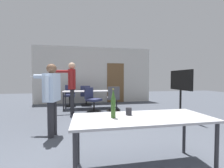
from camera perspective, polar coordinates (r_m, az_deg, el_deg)
back_wall at (r=7.81m, az=-6.47°, el=3.32°), size 5.98×0.12×2.86m
conference_table_near at (r=2.14m, az=11.45°, el=-13.90°), size 1.86×0.75×0.74m
conference_table_far at (r=6.37m, az=-8.20°, el=-3.14°), size 2.24×0.70×0.74m
tv_screen at (r=5.13m, az=24.70°, el=-1.76°), size 0.44×1.05×1.52m
person_center_tall at (r=5.47m, az=-15.13°, el=0.52°), size 0.82×0.62×1.82m
person_near_casual at (r=3.51m, az=-22.12°, el=-3.11°), size 0.71×0.70×1.57m
office_chair_far_right at (r=7.17m, az=-15.76°, el=-4.43°), size 0.52×0.56×0.95m
office_chair_mid_tucked at (r=5.81m, az=-7.45°, el=-6.20°), size 0.68×0.68×0.90m
office_chair_side_rolled at (r=5.79m, az=0.48°, el=-5.87°), size 0.52×0.57×0.95m
office_chair_near_pushed at (r=7.18m, az=-9.87°, el=-4.52°), size 0.53×0.59×0.92m
beer_bottle at (r=1.99m, az=0.47°, el=-7.68°), size 0.06×0.06×0.38m
drink_cup at (r=2.17m, az=6.40°, el=-10.29°), size 0.08×0.08×0.11m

